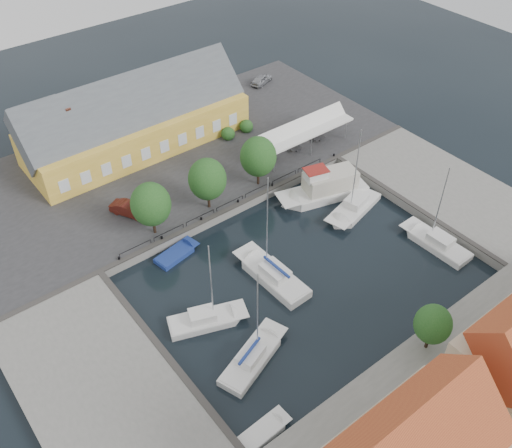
{
  "coord_description": "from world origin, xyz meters",
  "views": [
    {
      "loc": [
        -28.32,
        -30.33,
        41.71
      ],
      "look_at": [
        0.0,
        6.0,
        1.5
      ],
      "focal_mm": 40.0,
      "sensor_mm": 36.0,
      "label": 1
    }
  ],
  "objects": [
    {
      "name": "car_silver",
      "position": [
        20.91,
        31.48,
        1.69
      ],
      "size": [
        4.38,
        2.88,
        1.39
      ],
      "primitive_type": "imported",
      "rotation": [
        0.0,
        0.0,
        1.9
      ],
      "color": "#A0A1A7",
      "rests_on": "north_quay"
    },
    {
      "name": "south_bank",
      "position": [
        0.0,
        -21.0,
        0.5
      ],
      "size": [
        56.0,
        14.0,
        1.0
      ],
      "primitive_type": "cube",
      "color": "slate",
      "rests_on": "ground"
    },
    {
      "name": "trawler",
      "position": [
        10.58,
        6.35,
        1.02
      ],
      "size": [
        11.33,
        6.07,
        5.0
      ],
      "color": "silver",
      "rests_on": "ground"
    },
    {
      "name": "launch_sw",
      "position": [
        -13.83,
        -12.68,
        0.09
      ],
      "size": [
        4.63,
        1.89,
        0.98
      ],
      "color": "silver",
      "rests_on": "ground"
    },
    {
      "name": "east_quay",
      "position": [
        22.0,
        -2.0,
        0.5
      ],
      "size": [
        12.0,
        24.0,
        1.0
      ],
      "primitive_type": "cube",
      "color": "slate",
      "rests_on": "ground"
    },
    {
      "name": "warehouse",
      "position": [
        -2.6,
        28.36,
        4.43
      ],
      "size": [
        28.56,
        14.0,
        9.55
      ],
      "color": "gold",
      "rests_on": "north_quay"
    },
    {
      "name": "car_red",
      "position": [
        -9.61,
        16.28,
        1.74
      ],
      "size": [
        3.59,
        4.71,
        1.49
      ],
      "primitive_type": "imported",
      "rotation": [
        0.0,
        0.0,
        0.51
      ],
      "color": "#551A13",
      "rests_on": "north_quay"
    },
    {
      "name": "east_boat_c",
      "position": [
        14.02,
        -7.25,
        0.26
      ],
      "size": [
        2.74,
        8.14,
        10.34
      ],
      "color": "silver",
      "rests_on": "ground"
    },
    {
      "name": "tent_canopy",
      "position": [
        14.0,
        14.5,
        3.68
      ],
      "size": [
        14.0,
        4.0,
        2.83
      ],
      "color": "white",
      "rests_on": "north_quay"
    },
    {
      "name": "north_quay",
      "position": [
        0.0,
        23.0,
        0.5
      ],
      "size": [
        56.0,
        26.0,
        1.0
      ],
      "primitive_type": "cube",
      "color": "#2D2D30",
      "rests_on": "ground"
    },
    {
      "name": "launch_nw",
      "position": [
        -8.6,
        8.54,
        0.09
      ],
      "size": [
        5.16,
        2.8,
        0.88
      ],
      "color": "navy",
      "rests_on": "ground"
    },
    {
      "name": "quay_edge_fittings",
      "position": [
        0.02,
        4.75,
        1.06
      ],
      "size": [
        56.0,
        24.72,
        0.4
      ],
      "color": "#383533",
      "rests_on": "north_quay"
    },
    {
      "name": "ground",
      "position": [
        0.0,
        0.0,
        0.0
      ],
      "size": [
        140.0,
        140.0,
        0.0
      ],
      "primitive_type": "plane",
      "color": "black",
      "rests_on": "ground"
    },
    {
      "name": "west_quay",
      "position": [
        -22.0,
        -2.0,
        0.5
      ],
      "size": [
        12.0,
        24.0,
        1.0
      ],
      "primitive_type": "cube",
      "color": "slate",
      "rests_on": "ground"
    },
    {
      "name": "west_boat_c",
      "position": [
        -11.19,
        -0.81,
        0.26
      ],
      "size": [
        7.71,
        4.77,
        10.19
      ],
      "color": "silver",
      "rests_on": "ground"
    },
    {
      "name": "east_boat_a",
      "position": [
        11.33,
        2.36,
        0.26
      ],
      "size": [
        8.6,
        4.66,
        11.72
      ],
      "color": "silver",
      "rests_on": "ground"
    },
    {
      "name": "west_boat_d",
      "position": [
        -10.35,
        -6.78,
        0.27
      ],
      "size": [
        8.28,
        5.0,
        10.82
      ],
      "color": "silver",
      "rests_on": "ground"
    },
    {
      "name": "center_sailboat",
      "position": [
        -2.8,
        -0.27,
        0.36
      ],
      "size": [
        3.03,
        9.36,
        12.66
      ],
      "color": "silver",
      "rests_on": "ground"
    },
    {
      "name": "quay_trees",
      "position": [
        -2.0,
        12.0,
        4.88
      ],
      "size": [
        18.2,
        4.2,
        6.3
      ],
      "color": "black",
      "rests_on": "north_quay"
    }
  ]
}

